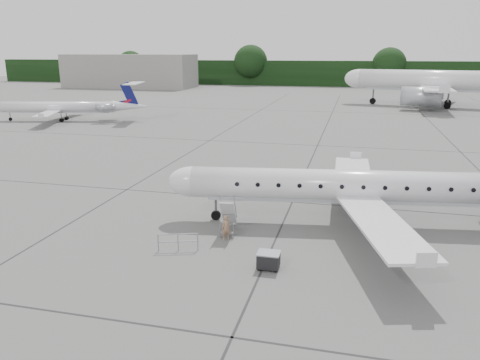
% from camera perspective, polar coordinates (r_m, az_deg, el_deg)
% --- Properties ---
extents(ground, '(320.00, 320.00, 0.00)m').
position_cam_1_polar(ground, '(28.37, 15.16, -7.59)').
color(ground, slate).
rests_on(ground, ground).
extents(treeline, '(260.00, 4.00, 8.00)m').
position_cam_1_polar(treeline, '(156.36, 14.60, 12.41)').
color(treeline, black).
rests_on(treeline, ground).
extents(terminal_building, '(40.00, 14.00, 10.00)m').
position_cam_1_polar(terminal_building, '(152.75, -13.30, 12.80)').
color(terminal_building, gray).
rests_on(terminal_building, ground).
extents(main_regional_jet, '(30.78, 24.18, 7.20)m').
position_cam_1_polar(main_regional_jet, '(30.35, 14.90, 1.11)').
color(main_regional_jet, silver).
rests_on(main_regional_jet, ground).
extents(airstair, '(1.16, 2.22, 2.26)m').
position_cam_1_polar(airstair, '(28.78, -1.40, -4.28)').
color(airstair, silver).
rests_on(airstair, ground).
extents(passenger, '(0.66, 0.59, 1.51)m').
position_cam_1_polar(passenger, '(27.79, -1.68, -5.84)').
color(passenger, '#906A4E').
rests_on(passenger, ground).
extents(safety_railing, '(2.11, 0.77, 1.00)m').
position_cam_1_polar(safety_railing, '(26.61, -7.56, -7.56)').
color(safety_railing, gray).
rests_on(safety_railing, ground).
extents(baggage_cart, '(1.12, 0.91, 0.96)m').
position_cam_1_polar(baggage_cart, '(24.37, 3.50, -9.72)').
color(baggage_cart, black).
rests_on(baggage_cart, ground).
extents(bg_narrowbody, '(44.81, 35.71, 14.47)m').
position_cam_1_polar(bg_narrowbody, '(103.48, 23.25, 12.19)').
color(bg_narrowbody, silver).
rests_on(bg_narrowbody, ground).
extents(bg_regional_left, '(26.73, 21.89, 6.15)m').
position_cam_1_polar(bg_regional_left, '(81.30, -21.40, 8.88)').
color(bg_regional_left, silver).
rests_on(bg_regional_left, ground).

